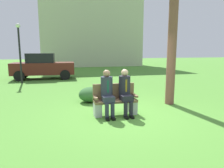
# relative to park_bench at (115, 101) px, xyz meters

# --- Properties ---
(ground_plane) EXTENTS (80.00, 80.00, 0.00)m
(ground_plane) POSITION_rel_park_bench_xyz_m (0.35, -0.17, -0.39)
(ground_plane) COLOR #4E8B32
(park_bench) EXTENTS (1.26, 0.44, 0.90)m
(park_bench) POSITION_rel_park_bench_xyz_m (0.00, 0.00, 0.00)
(park_bench) COLOR brown
(park_bench) RESTS_ON ground
(seated_man_left) EXTENTS (0.34, 0.72, 1.33)m
(seated_man_left) POSITION_rel_park_bench_xyz_m (-0.25, -0.11, 0.35)
(seated_man_left) COLOR #2D3342
(seated_man_left) RESTS_ON ground
(seated_man_right) EXTENTS (0.34, 0.72, 1.34)m
(seated_man_right) POSITION_rel_park_bench_xyz_m (0.29, -0.11, 0.36)
(seated_man_right) COLOR #23232D
(seated_man_right) RESTS_ON ground
(palm_tree_tall) EXTENTS (1.35, 1.43, 5.01)m
(palm_tree_tall) POSITION_rel_park_bench_xyz_m (2.17, 0.71, 3.03)
(palm_tree_tall) COLOR brown
(palm_tree_tall) RESTS_ON ground
(shrub_near_bench) EXTENTS (0.88, 0.81, 0.55)m
(shrub_near_bench) POSITION_rel_park_bench_xyz_m (-0.49, 1.61, -0.11)
(shrub_near_bench) COLOR #315E2F
(shrub_near_bench) RESTS_ON ground
(parked_car_near) EXTENTS (3.93, 1.77, 1.68)m
(parked_car_near) POSITION_rel_park_bench_xyz_m (-2.68, 8.39, 0.45)
(parked_car_near) COLOR #591E19
(parked_car_near) RESTS_ON ground
(street_lamp) EXTENTS (0.24, 0.24, 3.32)m
(street_lamp) POSITION_rel_park_bench_xyz_m (-3.71, 6.69, 1.67)
(street_lamp) COLOR black
(street_lamp) RESTS_ON ground
(building_backdrop) EXTENTS (12.05, 6.49, 10.66)m
(building_backdrop) POSITION_rel_park_bench_xyz_m (2.15, 20.21, 4.96)
(building_backdrop) COLOR beige
(building_backdrop) RESTS_ON ground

